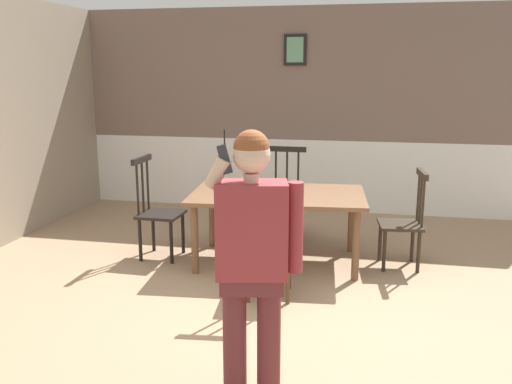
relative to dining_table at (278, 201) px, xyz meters
name	(u,v)px	position (x,y,z in m)	size (l,w,h in m)	color
ground_plane	(260,310)	(0.05, -1.20, -0.64)	(7.59, 7.59, 0.00)	#9E7F60
room_back_partition	(309,115)	(0.05, 2.25, 0.68)	(6.40, 0.17, 2.75)	#756056
dining_table	(278,201)	(0.00, 0.00, 0.00)	(1.81, 1.19, 0.72)	brown
chair_near_window	(157,211)	(-1.25, -0.10, -0.15)	(0.43, 0.43, 1.06)	black
chair_by_doorway	(404,222)	(1.25, 0.11, -0.18)	(0.45, 0.45, 0.98)	#2D2319
chair_at_table_head	(269,244)	(0.08, -0.91, -0.16)	(0.46, 0.46, 1.00)	#513823
chair_opposite_corner	(284,196)	(-0.07, 0.91, -0.17)	(0.46, 0.46, 1.04)	black
person_figure	(253,252)	(0.25, -2.41, 0.28)	(0.55, 0.30, 1.62)	brown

